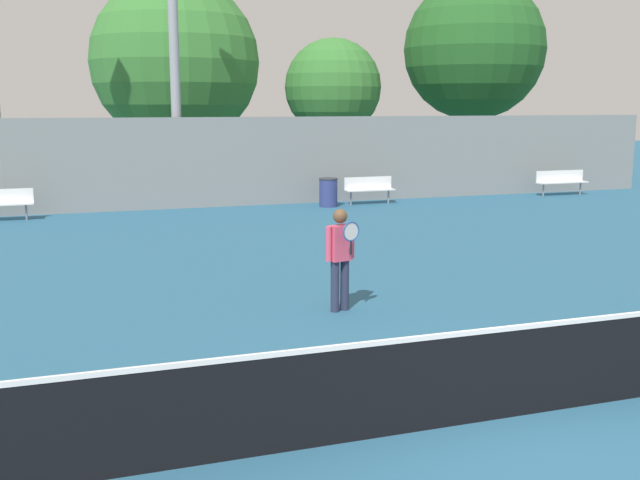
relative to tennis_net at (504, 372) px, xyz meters
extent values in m
plane|color=#285B7A|center=(0.00, 0.00, -0.51)|extent=(100.00, 100.00, 0.00)
cube|color=black|center=(0.00, 0.00, -0.03)|extent=(12.07, 0.03, 0.95)
cube|color=white|center=(0.00, 0.00, 0.47)|extent=(12.07, 0.04, 0.05)
cylinder|color=#282D47|center=(-0.25, 4.45, -0.10)|extent=(0.14, 0.14, 0.82)
cylinder|color=#282D47|center=(-0.06, 4.50, -0.10)|extent=(0.14, 0.14, 0.82)
cube|color=#DB4C6B|center=(-0.15, 4.48, 0.60)|extent=(0.39, 0.29, 0.57)
cylinder|color=#DB4C6B|center=(-0.37, 4.41, 0.60)|extent=(0.10, 0.10, 0.55)
cylinder|color=#DB4C6B|center=(0.06, 4.54, 0.60)|extent=(0.10, 0.10, 0.55)
sphere|color=brown|center=(-0.15, 4.48, 1.02)|extent=(0.23, 0.23, 0.23)
cylinder|color=black|center=(-0.07, 4.21, 0.56)|extent=(0.03, 0.03, 0.22)
torus|color=#28519E|center=(-0.07, 4.21, 0.82)|extent=(0.31, 0.11, 0.31)
cylinder|color=silver|center=(-0.07, 4.21, 0.82)|extent=(0.26, 0.08, 0.27)
cube|color=white|center=(5.35, 16.37, -0.03)|extent=(1.68, 0.40, 0.04)
cylinder|color=gray|center=(4.67, 16.37, -0.28)|extent=(0.06, 0.06, 0.46)
cylinder|color=gray|center=(6.02, 16.37, -0.28)|extent=(0.06, 0.06, 0.46)
cube|color=white|center=(5.35, 16.55, 0.19)|extent=(1.68, 0.04, 0.40)
cylinder|color=gray|center=(-5.30, 16.37, -0.28)|extent=(0.06, 0.06, 0.46)
cube|color=white|center=(12.93, 16.37, -0.03)|extent=(2.00, 0.40, 0.04)
cylinder|color=gray|center=(12.13, 16.37, -0.28)|extent=(0.06, 0.06, 0.46)
cylinder|color=gray|center=(13.73, 16.37, -0.28)|extent=(0.06, 0.06, 0.46)
cube|color=white|center=(12.93, 16.55, 0.19)|extent=(2.00, 0.04, 0.40)
cylinder|color=#939399|center=(-0.74, 17.75, 4.47)|extent=(0.31, 0.31, 9.96)
cylinder|color=navy|center=(3.86, 16.29, -0.07)|extent=(0.59, 0.59, 0.89)
cylinder|color=#333338|center=(3.86, 16.29, 0.40)|extent=(0.62, 0.62, 0.04)
cube|color=gray|center=(0.00, 17.40, 0.93)|extent=(33.87, 0.06, 2.87)
cylinder|color=brown|center=(0.24, 24.35, 0.62)|extent=(0.52, 0.52, 2.26)
sphere|color=#387A33|center=(0.24, 24.35, 4.42)|extent=(6.68, 6.68, 6.68)
cylinder|color=brown|center=(6.76, 23.88, 0.67)|extent=(0.33, 0.33, 2.36)
sphere|color=#387A33|center=(6.76, 23.88, 3.48)|extent=(4.08, 4.08, 4.08)
cylinder|color=brown|center=(13.28, 23.55, 1.09)|extent=(0.40, 0.40, 3.20)
sphere|color=#235B23|center=(13.28, 23.55, 5.18)|extent=(6.23, 6.23, 6.23)
camera|label=1|loc=(-4.23, -6.40, 2.74)|focal=42.00mm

